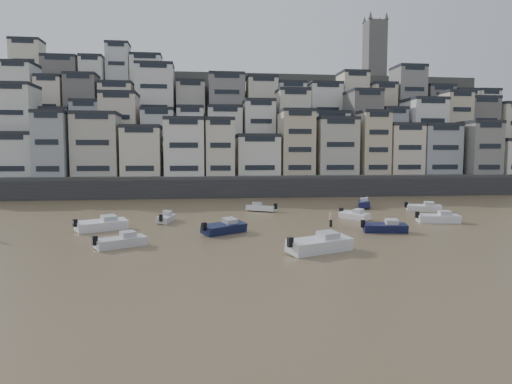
{
  "coord_description": "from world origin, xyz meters",
  "views": [
    {
      "loc": [
        -0.82,
        -22.03,
        8.43
      ],
      "look_at": [
        5.71,
        30.0,
        4.0
      ],
      "focal_mm": 32.0,
      "sensor_mm": 36.0,
      "label": 1
    }
  ],
  "objects": [
    {
      "name": "boat_k",
      "position": [
        -11.45,
        29.17,
        0.82
      ],
      "size": [
        6.14,
        4.73,
        1.63
      ],
      "primitive_type": null,
      "rotation": [
        0.0,
        0.0,
        0.54
      ],
      "color": "white",
      "rests_on": "ground"
    },
    {
      "name": "boat_i",
      "position": [
        24.8,
        46.18,
        0.79
      ],
      "size": [
        3.75,
        6.13,
        1.59
      ],
      "primitive_type": null,
      "rotation": [
        0.0,
        0.0,
        -1.91
      ],
      "color": "#151642",
      "rests_on": "ground"
    },
    {
      "name": "harbor_wall",
      "position": [
        10.0,
        65.0,
        1.75
      ],
      "size": [
        140.0,
        3.0,
        3.5
      ],
      "primitive_type": "cube",
      "color": "#38383A",
      "rests_on": "ground"
    },
    {
      "name": "boat_e",
      "position": [
        18.94,
        33.95,
        0.64
      ],
      "size": [
        3.69,
        4.81,
        1.28
      ],
      "primitive_type": null,
      "rotation": [
        0.0,
        0.0,
        -1.04
      ],
      "color": "white",
      "rests_on": "ground"
    },
    {
      "name": "boat_g",
      "position": [
        31.73,
        40.42,
        0.72
      ],
      "size": [
        5.51,
        3.4,
        1.43
      ],
      "primitive_type": null,
      "rotation": [
        0.0,
        0.0,
        -0.35
      ],
      "color": "silver",
      "rests_on": "ground"
    },
    {
      "name": "boat_h",
      "position": [
        8.17,
        43.53,
        0.65
      ],
      "size": [
        4.91,
        3.83,
        1.31
      ],
      "primitive_type": null,
      "rotation": [
        0.0,
        0.0,
        2.6
      ],
      "color": "silver",
      "rests_on": "ground"
    },
    {
      "name": "person_pink",
      "position": [
        14.26,
        28.61,
        0.87
      ],
      "size": [
        0.44,
        0.44,
        1.74
      ],
      "primitive_type": null,
      "color": "#D39595",
      "rests_on": "ground"
    },
    {
      "name": "boat_d",
      "position": [
        28.21,
        30.0,
        0.74
      ],
      "size": [
        5.66,
        2.57,
        1.49
      ],
      "primitive_type": null,
      "rotation": [
        0.0,
        0.0,
        -0.15
      ],
      "color": "white",
      "rests_on": "ground"
    },
    {
      "name": "boat_a",
      "position": [
        9.37,
        15.4,
        0.9
      ],
      "size": [
        6.87,
        4.67,
        1.79
      ],
      "primitive_type": null,
      "rotation": [
        0.0,
        0.0,
        0.43
      ],
      "color": "silver",
      "rests_on": "ground"
    },
    {
      "name": "hillside",
      "position": [
        14.73,
        104.84,
        13.01
      ],
      "size": [
        141.04,
        66.0,
        50.0
      ],
      "color": "#4C4C47",
      "rests_on": "ground"
    },
    {
      "name": "boat_f",
      "position": [
        -4.89,
        34.5,
        0.63
      ],
      "size": [
        2.39,
        4.84,
        1.26
      ],
      "primitive_type": null,
      "rotation": [
        0.0,
        0.0,
        1.37
      ],
      "color": "silver",
      "rests_on": "ground"
    },
    {
      "name": "boat_b",
      "position": [
        18.95,
        24.19,
        0.68
      ],
      "size": [
        5.22,
        2.49,
        1.37
      ],
      "primitive_type": null,
      "rotation": [
        0.0,
        0.0,
        -0.18
      ],
      "color": "#13173C",
      "rests_on": "ground"
    },
    {
      "name": "boat_c",
      "position": [
        1.78,
        25.57,
        0.76
      ],
      "size": [
        5.58,
        4.76,
        1.52
      ],
      "primitive_type": null,
      "rotation": [
        0.0,
        0.0,
        0.63
      ],
      "color": "#141B3F",
      "rests_on": "ground"
    },
    {
      "name": "boat_j",
      "position": [
        -7.86,
        19.74,
        0.68
      ],
      "size": [
        5.1,
        3.96,
        1.36
      ],
      "primitive_type": null,
      "rotation": [
        0.0,
        0.0,
        0.54
      ],
      "color": "silver",
      "rests_on": "ground"
    },
    {
      "name": "ground",
      "position": [
        0.0,
        0.0,
        0.0
      ],
      "size": [
        400.0,
        400.0,
        0.0
      ],
      "primitive_type": "plane",
      "color": "olive",
      "rests_on": "ground"
    }
  ]
}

